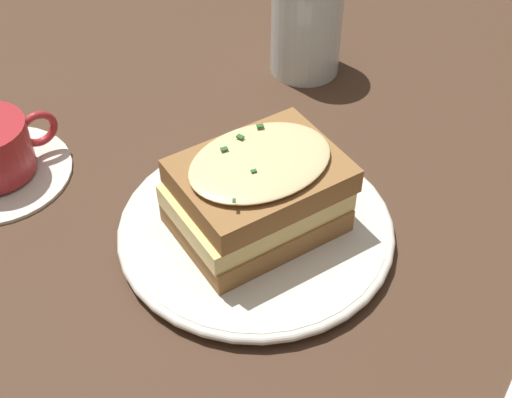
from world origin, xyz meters
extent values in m
plane|color=#473021|center=(0.00, 0.00, 0.00)|extent=(2.40, 2.40, 0.00)
cylinder|color=silver|center=(0.01, 0.02, 0.01)|extent=(0.23, 0.23, 0.01)
torus|color=silver|center=(0.01, 0.02, 0.01)|extent=(0.24, 0.24, 0.01)
cube|color=olive|center=(0.01, 0.02, 0.03)|extent=(0.11, 0.14, 0.02)
cube|color=#EAD17A|center=(0.01, 0.02, 0.05)|extent=(0.10, 0.14, 0.02)
cube|color=olive|center=(0.01, 0.01, 0.07)|extent=(0.11, 0.14, 0.02)
ellipsoid|color=beige|center=(0.01, 0.01, 0.08)|extent=(0.10, 0.13, 0.01)
cube|color=#2D6028|center=(0.00, 0.03, 0.09)|extent=(0.00, 0.00, 0.00)
cube|color=#2D6028|center=(0.03, 0.03, 0.09)|extent=(0.01, 0.01, 0.00)
cube|color=#2D6028|center=(-0.02, 0.06, 0.09)|extent=(0.00, 0.00, 0.00)
cube|color=#2D6028|center=(0.04, 0.01, 0.09)|extent=(0.01, 0.01, 0.00)
cube|color=#2D6028|center=(0.04, -0.01, 0.09)|extent=(0.01, 0.01, 0.00)
torus|color=#AD282D|center=(0.22, 0.12, 0.03)|extent=(0.01, 0.04, 0.04)
cylinder|color=silver|center=(0.19, -0.18, 0.06)|extent=(0.08, 0.08, 0.11)
camera|label=1|loc=(-0.33, 0.27, 0.46)|focal=50.00mm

